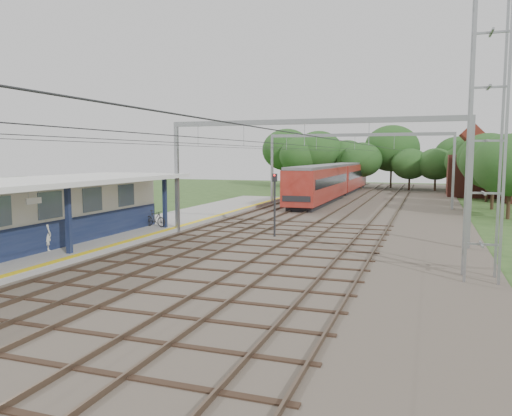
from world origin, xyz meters
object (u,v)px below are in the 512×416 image
at_px(person, 46,234).
at_px(signal_post, 275,199).
at_px(train, 335,179).
at_px(bicycle, 155,219).

height_order(person, signal_post, signal_post).
distance_m(train, signal_post, 30.41).
bearing_deg(signal_post, train, 99.55).
relative_size(bicycle, signal_post, 0.45).
distance_m(person, train, 40.10).
relative_size(person, signal_post, 0.42).
distance_m(bicycle, signal_post, 8.12).
bearing_deg(bicycle, train, 2.45).
relative_size(bicycle, train, 0.05).
xyz_separation_m(person, signal_post, (8.75, 9.13, 1.17)).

